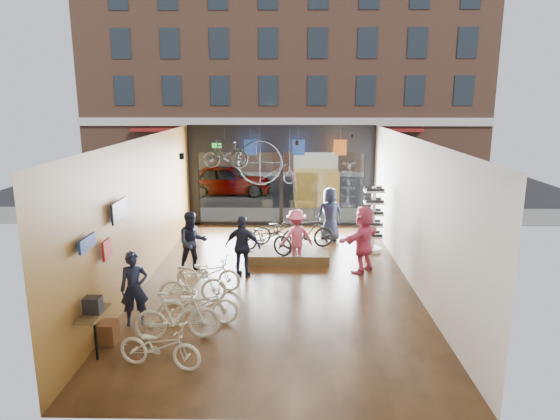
{
  "coord_description": "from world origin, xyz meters",
  "views": [
    {
      "loc": [
        0.3,
        -12.69,
        4.81
      ],
      "look_at": [
        0.04,
        1.4,
        1.61
      ],
      "focal_mm": 32.0,
      "sensor_mm": 36.0,
      "label": 1
    }
  ],
  "objects_px": {
    "display_platform": "(288,253)",
    "customer_3": "(296,237)",
    "street_car": "(227,180)",
    "box_truck": "(314,175)",
    "floor_bike_1": "(177,316)",
    "floor_bike_3": "(193,285)",
    "hung_bike": "(225,154)",
    "floor_bike_0": "(160,346)",
    "customer_2": "(243,247)",
    "display_bike_mid": "(308,233)",
    "customer_5": "(363,239)",
    "floor_bike_2": "(198,305)",
    "penny_farthing": "(269,164)",
    "sunglasses_rack": "(373,219)",
    "customer_1": "(192,242)",
    "floor_bike_4": "(208,273)",
    "display_bike_left": "(265,237)",
    "customer_0": "(134,288)",
    "display_bike_right": "(280,229)",
    "customer_4": "(330,215)"
  },
  "relations": [
    {
      "from": "street_car",
      "to": "box_truck",
      "type": "distance_m",
      "value": 4.47
    },
    {
      "from": "customer_2",
      "to": "penny_farthing",
      "type": "xyz_separation_m",
      "value": [
        0.55,
        4.58,
        1.65
      ]
    },
    {
      "from": "customer_0",
      "to": "display_bike_mid",
      "type": "bearing_deg",
      "value": 32.5
    },
    {
      "from": "floor_bike_2",
      "to": "floor_bike_4",
      "type": "height_order",
      "value": "floor_bike_2"
    },
    {
      "from": "floor_bike_0",
      "to": "customer_2",
      "type": "distance_m",
      "value": 4.89
    },
    {
      "from": "sunglasses_rack",
      "to": "floor_bike_3",
      "type": "bearing_deg",
      "value": -151.46
    },
    {
      "from": "display_bike_mid",
      "to": "display_bike_right",
      "type": "relative_size",
      "value": 0.96
    },
    {
      "from": "display_bike_left",
      "to": "display_platform",
      "type": "bearing_deg",
      "value": -23.77
    },
    {
      "from": "street_car",
      "to": "floor_bike_2",
      "type": "xyz_separation_m",
      "value": [
        1.17,
        -14.73,
        -0.3
      ]
    },
    {
      "from": "floor_bike_0",
      "to": "floor_bike_2",
      "type": "bearing_deg",
      "value": -0.07
    },
    {
      "from": "customer_3",
      "to": "customer_2",
      "type": "bearing_deg",
      "value": 12.34
    },
    {
      "from": "sunglasses_rack",
      "to": "street_car",
      "type": "bearing_deg",
      "value": 109.36
    },
    {
      "from": "display_platform",
      "to": "penny_farthing",
      "type": "distance_m",
      "value": 3.79
    },
    {
      "from": "floor_bike_2",
      "to": "display_bike_left",
      "type": "distance_m",
      "value": 4.37
    },
    {
      "from": "display_platform",
      "to": "customer_3",
      "type": "relative_size",
      "value": 1.46
    },
    {
      "from": "floor_bike_3",
      "to": "customer_2",
      "type": "height_order",
      "value": "customer_2"
    },
    {
      "from": "box_truck",
      "to": "floor_bike_2",
      "type": "relative_size",
      "value": 3.5
    },
    {
      "from": "display_bike_left",
      "to": "display_bike_right",
      "type": "height_order",
      "value": "display_bike_left"
    },
    {
      "from": "box_truck",
      "to": "penny_farthing",
      "type": "distance_m",
      "value": 6.59
    },
    {
      "from": "floor_bike_1",
      "to": "display_bike_mid",
      "type": "height_order",
      "value": "display_bike_mid"
    },
    {
      "from": "floor_bike_4",
      "to": "customer_4",
      "type": "distance_m",
      "value": 5.67
    },
    {
      "from": "hung_bike",
      "to": "customer_2",
      "type": "bearing_deg",
      "value": -166.14
    },
    {
      "from": "display_platform",
      "to": "customer_0",
      "type": "distance_m",
      "value": 5.74
    },
    {
      "from": "box_truck",
      "to": "display_platform",
      "type": "distance_m",
      "value": 9.2
    },
    {
      "from": "customer_5",
      "to": "floor_bike_0",
      "type": "bearing_deg",
      "value": -0.18
    },
    {
      "from": "customer_5",
      "to": "box_truck",
      "type": "bearing_deg",
      "value": -135.15
    },
    {
      "from": "street_car",
      "to": "customer_3",
      "type": "relative_size",
      "value": 2.69
    },
    {
      "from": "floor_bike_4",
      "to": "display_platform",
      "type": "bearing_deg",
      "value": -27.86
    },
    {
      "from": "penny_farthing",
      "to": "customer_1",
      "type": "bearing_deg",
      "value": -114.85
    },
    {
      "from": "floor_bike_1",
      "to": "street_car",
      "type": "bearing_deg",
      "value": -4.49
    },
    {
      "from": "customer_4",
      "to": "floor_bike_4",
      "type": "bearing_deg",
      "value": 34.87
    },
    {
      "from": "floor_bike_3",
      "to": "hung_bike",
      "type": "distance_m",
      "value": 6.32
    },
    {
      "from": "floor_bike_4",
      "to": "customer_5",
      "type": "distance_m",
      "value": 4.4
    },
    {
      "from": "display_bike_left",
      "to": "customer_2",
      "type": "distance_m",
      "value": 1.32
    },
    {
      "from": "customer_0",
      "to": "hung_bike",
      "type": "bearing_deg",
      "value": 63.29
    },
    {
      "from": "floor_bike_0",
      "to": "floor_bike_1",
      "type": "bearing_deg",
      "value": 7.77
    },
    {
      "from": "box_truck",
      "to": "customer_5",
      "type": "height_order",
      "value": "box_truck"
    },
    {
      "from": "street_car",
      "to": "floor_bike_4",
      "type": "distance_m",
      "value": 12.77
    },
    {
      "from": "display_platform",
      "to": "customer_2",
      "type": "distance_m",
      "value": 2.2
    },
    {
      "from": "customer_3",
      "to": "penny_farthing",
      "type": "distance_m",
      "value": 4.03
    },
    {
      "from": "customer_2",
      "to": "sunglasses_rack",
      "type": "relative_size",
      "value": 0.81
    },
    {
      "from": "floor_bike_2",
      "to": "sunglasses_rack",
      "type": "bearing_deg",
      "value": -44.96
    },
    {
      "from": "customer_2",
      "to": "sunglasses_rack",
      "type": "distance_m",
      "value": 4.56
    },
    {
      "from": "street_car",
      "to": "sunglasses_rack",
      "type": "height_order",
      "value": "sunglasses_rack"
    },
    {
      "from": "floor_bike_4",
      "to": "customer_1",
      "type": "height_order",
      "value": "customer_1"
    },
    {
      "from": "floor_bike_4",
      "to": "display_platform",
      "type": "distance_m",
      "value": 3.36
    },
    {
      "from": "display_bike_right",
      "to": "customer_2",
      "type": "xyz_separation_m",
      "value": [
        -0.95,
        -2.18,
        0.1
      ]
    },
    {
      "from": "floor_bike_0",
      "to": "floor_bike_1",
      "type": "distance_m",
      "value": 1.07
    },
    {
      "from": "floor_bike_2",
      "to": "customer_1",
      "type": "relative_size",
      "value": 0.99
    },
    {
      "from": "street_car",
      "to": "display_bike_mid",
      "type": "relative_size",
      "value": 2.67
    }
  ]
}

